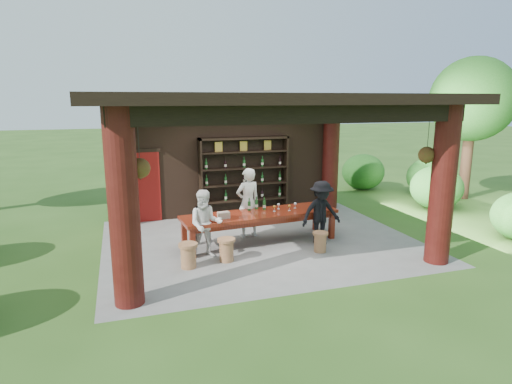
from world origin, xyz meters
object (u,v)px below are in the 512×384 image
object	(u,v)px
wine_shelf	(244,177)
guest_woman	(206,224)
stool_far_left	(188,255)
stool_near_left	(226,249)
napkin_basket	(224,215)
host	(248,203)
stool_near_right	(320,241)
tasting_table	(260,217)
guest_man	(321,213)

from	to	relation	value
wine_shelf	guest_woman	world-z (taller)	wine_shelf
wine_shelf	stool_far_left	distance (m)	4.32
stool_near_left	napkin_basket	size ratio (longest dim) A/B	1.93
host	stool_near_right	bearing A→B (deg)	117.07
wine_shelf	stool_near_left	distance (m)	3.85
stool_far_left	guest_woman	bearing A→B (deg)	46.35
tasting_table	napkin_basket	size ratio (longest dim) A/B	14.79
stool_far_left	guest_man	size ratio (longest dim) A/B	0.34
stool_near_right	napkin_basket	size ratio (longest dim) A/B	1.77
guest_woman	guest_man	world-z (taller)	guest_man
wine_shelf	guest_woman	distance (m)	3.59
wine_shelf	stool_near_right	bearing A→B (deg)	-77.90
stool_near_left	host	distance (m)	1.88
tasting_table	stool_near_left	distance (m)	1.46
guest_man	napkin_basket	bearing A→B (deg)	168.98
wine_shelf	guest_woman	bearing A→B (deg)	-119.77
tasting_table	stool_far_left	size ratio (longest dim) A/B	7.35
guest_woman	napkin_basket	world-z (taller)	guest_woman
tasting_table	guest_man	size ratio (longest dim) A/B	2.51
host	napkin_basket	world-z (taller)	host
stool_near_left	stool_near_right	world-z (taller)	stool_near_left
stool_far_left	host	distance (m)	2.48
host	wine_shelf	bearing A→B (deg)	-114.19
stool_far_left	wine_shelf	bearing A→B (deg)	58.03
wine_shelf	guest_woman	xyz separation A→B (m)	(-1.77, -3.10, -0.41)
guest_woman	napkin_basket	distance (m)	0.61
napkin_basket	tasting_table	bearing A→B (deg)	12.00
stool_near_left	host	xyz separation A→B (m)	(0.93, 1.52, 0.61)
host	guest_man	xyz separation A→B (m)	(1.48, -1.10, -0.10)
guest_woman	stool_near_left	bearing A→B (deg)	-37.23
stool_near_left	host	size ratio (longest dim) A/B	0.29
stool_far_left	guest_man	world-z (taller)	guest_man
host	tasting_table	bearing A→B (deg)	92.13
wine_shelf	tasting_table	distance (m)	2.61
tasting_table	guest_woman	distance (m)	1.54
stool_near_left	napkin_basket	bearing A→B (deg)	80.48
tasting_table	stool_far_left	distance (m)	2.20
stool_near_left	stool_near_right	xyz separation A→B (m)	(2.17, -0.08, -0.02)
wine_shelf	napkin_basket	distance (m)	3.04
stool_near_left	stool_far_left	distance (m)	0.84
guest_woman	guest_man	xyz separation A→B (m)	(2.78, 0.04, 0.01)
host	napkin_basket	distance (m)	1.13
stool_far_left	host	size ratio (longest dim) A/B	0.30
stool_far_left	guest_woman	size ratio (longest dim) A/B	0.35
stool_near_right	host	bearing A→B (deg)	127.65
stool_far_left	napkin_basket	world-z (taller)	napkin_basket
napkin_basket	guest_man	bearing A→B (deg)	-7.89
stool_near_right	host	distance (m)	2.11
stool_near_left	guest_woman	size ratio (longest dim) A/B	0.33
wine_shelf	tasting_table	world-z (taller)	wine_shelf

